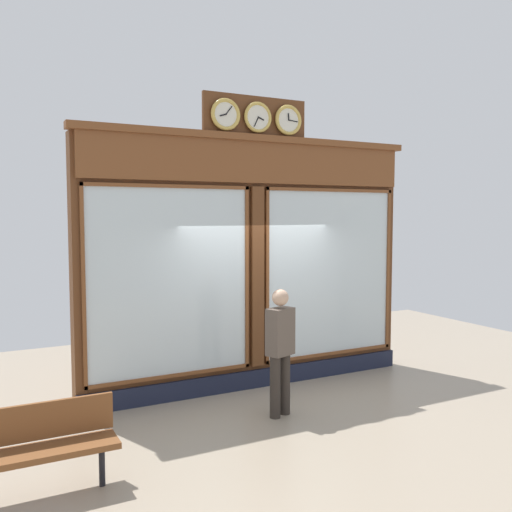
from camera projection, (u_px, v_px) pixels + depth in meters
ground_plane at (374, 457)px, 6.05m from camera, size 14.00×14.00×0.00m
shop_facade at (252, 260)px, 8.49m from camera, size 5.47×0.42×4.42m
pedestrian at (280, 347)px, 7.25m from camera, size 0.41×0.33×1.69m
street_bench at (41, 442)px, 5.19m from camera, size 1.40×0.40×0.87m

